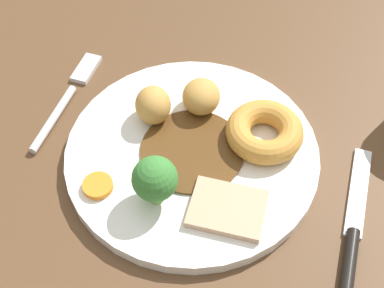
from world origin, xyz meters
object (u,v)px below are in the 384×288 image
carrot_coin_front (98,186)px  knife (352,240)px  broccoli_floret (155,180)px  dinner_plate (192,154)px  yorkshire_pudding (264,132)px  meat_slice_main (227,209)px  roast_potato_left (201,96)px  fork (68,97)px  roast_potato_right (151,108)px

carrot_coin_front → knife: size_ratio=0.16×
carrot_coin_front → broccoli_floret: broccoli_floret is taller
dinner_plate → yorkshire_pudding: (6.35, 3.98, 1.96)cm
meat_slice_main → knife: meat_slice_main is taller
meat_slice_main → carrot_coin_front: bearing=-170.4°
meat_slice_main → roast_potato_left: size_ratio=1.57×
carrot_coin_front → meat_slice_main: bearing=9.6°
yorkshire_pudding → knife: (10.94, -7.62, -2.20)cm
knife → fork: bearing=74.7°
roast_potato_left → broccoli_floret: broccoli_floret is taller
roast_potato_left → roast_potato_right: bearing=-139.4°
dinner_plate → fork: size_ratio=1.69×
carrot_coin_front → roast_potato_left: bearing=67.3°
meat_slice_main → roast_potato_right: bearing=145.4°
roast_potato_left → fork: roast_potato_left is taller
yorkshire_pudding → fork: 22.59cm
meat_slice_main → carrot_coin_front: (-12.46, -2.10, -0.07)cm
carrot_coin_front → fork: (-9.32, 10.12, -1.34)cm
meat_slice_main → broccoli_floret: 7.34cm
yorkshire_pudding → broccoli_floret: size_ratio=1.48×
broccoli_floret → fork: 18.05cm
fork → meat_slice_main: bearing=-113.3°
yorkshire_pudding → knife: yorkshire_pudding is taller
roast_potato_right → yorkshire_pudding: bearing=8.7°
yorkshire_pudding → broccoli_floret: broccoli_floret is taller
yorkshire_pudding → roast_potato_left: (-7.56, 1.78, 0.46)cm
yorkshire_pudding → carrot_coin_front: bearing=-138.7°
meat_slice_main → knife: 11.82cm
roast_potato_left → meat_slice_main: bearing=-58.4°
carrot_coin_front → knife: bearing=9.2°
broccoli_floret → knife: bearing=9.0°
fork → dinner_plate: bearing=-102.1°
yorkshire_pudding → carrot_coin_front: yorkshire_pudding is taller
broccoli_floret → fork: broccoli_floret is taller
broccoli_floret → roast_potato_left: bearing=90.7°
roast_potato_right → knife: 23.58cm
roast_potato_right → fork: bearing=178.0°
fork → carrot_coin_front: bearing=-140.4°
knife → roast_potato_right: bearing=70.8°
meat_slice_main → knife: (11.60, 1.81, -1.35)cm
yorkshire_pudding → knife: 13.51cm
roast_potato_right → broccoli_floret: (4.32, -8.73, 1.17)cm
roast_potato_left → knife: 20.92cm
broccoli_floret → dinner_plate: bearing=80.8°
knife → carrot_coin_front: bearing=94.5°
meat_slice_main → yorkshire_pudding: yorkshire_pudding is taller
yorkshire_pudding → fork: size_ratio=0.52×
meat_slice_main → broccoli_floret: size_ratio=1.30×
roast_potato_left → broccoli_floret: (0.16, -12.30, 1.38)cm
yorkshire_pudding → carrot_coin_front: size_ratio=2.68×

